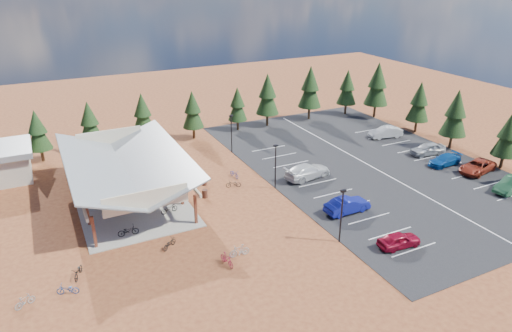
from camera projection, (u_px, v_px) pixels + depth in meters
name	position (u px, v px, depth m)	size (l,w,h in m)	color
ground	(242.00, 205.00, 46.90)	(140.00, 140.00, 0.00)	maroon
asphalt_lot	(366.00, 164.00, 56.88)	(27.00, 44.00, 0.04)	black
concrete_pad	(129.00, 197.00, 48.57)	(10.60, 18.60, 0.10)	gray
bike_pavilion	(125.00, 164.00, 47.07)	(11.65, 19.40, 4.97)	#572919
lamp_post_0	(342.00, 212.00, 39.52)	(0.50, 0.25, 5.14)	black
lamp_post_1	(276.00, 164.00, 49.39)	(0.50, 0.25, 5.14)	black
lamp_post_2	(231.00, 131.00, 59.26)	(0.50, 0.25, 5.14)	black
trash_bin_0	(205.00, 194.00, 48.37)	(0.60, 0.60, 0.90)	#442418
trash_bin_1	(204.00, 181.00, 51.24)	(0.60, 0.60, 0.90)	#442418
pine_1	(37.00, 130.00, 56.12)	(2.89, 2.89, 6.72)	#382314
pine_2	(89.00, 122.00, 58.79)	(2.99, 2.99, 6.96)	#382314
pine_3	(143.00, 113.00, 61.94)	(3.06, 3.06, 7.14)	#382314
pine_4	(193.00, 110.00, 63.81)	(2.98, 2.98, 6.94)	#382314
pine_5	(237.00, 104.00, 67.24)	(2.84, 2.84, 6.61)	#382314
pine_6	(267.00, 94.00, 68.82)	(3.49, 3.49, 8.14)	#382314
pine_7	(310.00, 87.00, 71.80)	(3.69, 3.69, 8.60)	#382314
pine_8	(347.00, 87.00, 74.63)	(3.19, 3.19, 7.44)	#382314
pine_10	(508.00, 135.00, 54.07)	(3.00, 3.00, 6.99)	#382314
pine_11	(456.00, 113.00, 59.87)	(3.49, 3.49, 8.12)	#382314
pine_12	(419.00, 102.00, 66.23)	(3.25, 3.25, 7.58)	#382314
pine_13	(377.00, 84.00, 72.66)	(3.85, 3.85, 8.96)	#382314
bike_0	(128.00, 231.00, 41.26)	(0.66, 1.89, 0.99)	black
bike_1	(110.00, 212.00, 44.28)	(0.50, 1.78, 1.07)	gray
bike_2	(96.00, 193.00, 48.12)	(0.64, 1.83, 0.96)	navy
bike_3	(105.00, 177.00, 52.08)	(0.41, 1.47, 0.88)	maroon
bike_4	(169.00, 209.00, 45.13)	(0.61, 1.75, 0.92)	black
bike_5	(155.00, 199.00, 46.94)	(0.46, 1.63, 0.98)	gray
bike_6	(138.00, 188.00, 49.42)	(0.58, 1.68, 0.88)	navy
bike_7	(138.00, 173.00, 52.78)	(0.48, 1.72, 1.03)	maroon
bike_8	(78.00, 272.00, 35.86)	(0.64, 1.85, 0.97)	black
bike_9	(25.00, 301.00, 32.70)	(0.44, 1.54, 0.93)	gray
bike_10	(68.00, 289.00, 33.95)	(0.57, 1.65, 0.87)	navy
bike_11	(227.00, 259.00, 37.25)	(0.52, 1.83, 1.10)	#A01C3A
bike_12	(169.00, 243.00, 39.62)	(0.59, 1.68, 0.88)	black
bike_13	(239.00, 251.00, 38.43)	(0.51, 1.81, 1.09)	#989BA0
bike_14	(234.00, 174.00, 53.10)	(0.58, 1.67, 0.88)	navy
bike_16	(233.00, 184.00, 50.61)	(0.58, 1.65, 0.87)	black
car_0	(399.00, 240.00, 39.66)	(1.58, 3.92, 1.34)	maroon
car_1	(347.00, 205.00, 45.23)	(1.67, 4.78, 1.57)	navy
car_3	(308.00, 171.00, 52.70)	(2.35, 5.77, 1.68)	silver
car_5	(511.00, 185.00, 49.55)	(1.65, 4.74, 1.56)	#225631
car_6	(477.00, 167.00, 54.17)	(2.41, 5.23, 1.45)	maroon
car_7	(445.00, 160.00, 56.20)	(1.85, 4.55, 1.32)	#0C4390
car_8	(428.00, 149.00, 59.31)	(1.89, 4.70, 1.60)	#96989C
car_9	(386.00, 132.00, 65.38)	(1.67, 4.80, 1.58)	#BABABA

